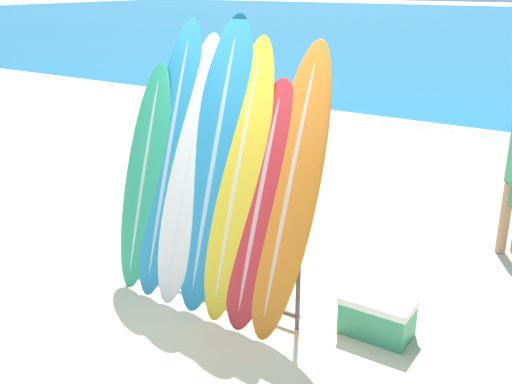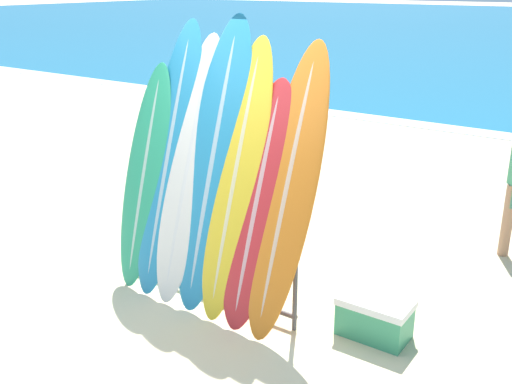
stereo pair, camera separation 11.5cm
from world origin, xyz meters
TOP-DOWN VIEW (x-y plane):
  - ground_plane at (0.00, 0.00)m, footprint 160.00×160.00m
  - surfboard_rack at (-0.12, 0.20)m, footprint 1.93×0.04m
  - surfboard_slot_0 at (-0.89, 0.25)m, footprint 0.48×0.70m
  - surfboard_slot_1 at (-0.64, 0.33)m, footprint 0.54×0.88m
  - surfboard_slot_2 at (-0.38, 0.31)m, footprint 0.53×0.90m
  - surfboard_slot_3 at (-0.11, 0.33)m, footprint 0.60×0.90m
  - surfboard_slot_4 at (0.16, 0.30)m, footprint 0.50×0.89m
  - surfboard_slot_5 at (0.41, 0.26)m, footprint 0.53×0.81m
  - surfboard_slot_6 at (0.67, 0.32)m, footprint 0.51×0.96m
  - person_mid_beach at (-2.08, 2.52)m, footprint 0.22×0.28m
  - cooler_box at (1.42, 0.50)m, footprint 0.59×0.35m

SIDE VIEW (x-z plane):
  - ground_plane at x=0.00m, z-range 0.00..0.00m
  - cooler_box at x=1.42m, z-range 0.00..0.35m
  - surfboard_rack at x=-0.12m, z-range 0.04..0.84m
  - person_mid_beach at x=-2.08m, z-range 0.08..1.72m
  - surfboard_slot_5 at x=0.41m, z-range 0.00..2.07m
  - surfboard_slot_0 at x=-0.89m, z-range 0.00..2.10m
  - surfboard_slot_6 at x=0.67m, z-range 0.00..2.38m
  - surfboard_slot_2 at x=-0.38m, z-range 0.00..2.39m
  - surfboard_slot_4 at x=0.16m, z-range 0.00..2.39m
  - surfboard_slot_1 at x=-0.64m, z-range 0.00..2.50m
  - surfboard_slot_3 at x=-0.11m, z-range 0.00..2.56m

